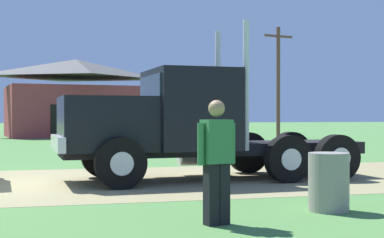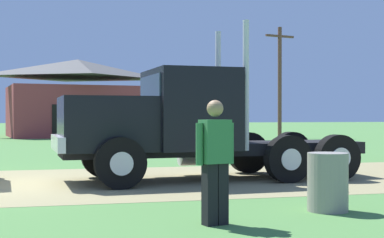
% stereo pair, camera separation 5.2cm
% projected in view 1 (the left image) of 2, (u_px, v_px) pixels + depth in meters
% --- Properties ---
extents(ground_plane, '(200.00, 200.00, 0.00)m').
position_uv_depth(ground_plane, '(19.00, 184.00, 12.44)').
color(ground_plane, '#497A3C').
extents(dirt_track, '(120.00, 6.50, 0.01)m').
position_uv_depth(dirt_track, '(19.00, 184.00, 12.44)').
color(dirt_track, '#8C835B').
rests_on(dirt_track, ground_plane).
extents(truck_foreground_white, '(7.35, 2.95, 3.62)m').
position_uv_depth(truck_foreground_white, '(178.00, 126.00, 13.19)').
color(truck_foreground_white, black).
rests_on(truck_foreground_white, ground_plane).
extents(visitor_standing_near, '(0.58, 0.35, 1.71)m').
position_uv_depth(visitor_standing_near, '(217.00, 158.00, 7.85)').
color(visitor_standing_near, '#33723F').
rests_on(visitor_standing_near, ground_plane).
extents(steel_barrel, '(0.63, 0.63, 0.92)m').
position_uv_depth(steel_barrel, '(329.00, 182.00, 8.98)').
color(steel_barrel, gray).
rests_on(steel_barrel, ground_plane).
extents(shed_building, '(10.70, 8.45, 5.47)m').
position_uv_depth(shed_building, '(76.00, 99.00, 40.70)').
color(shed_building, '#96393C').
rests_on(shed_building, ground_plane).
extents(utility_pole_near, '(2.17, 0.64, 7.34)m').
position_uv_depth(utility_pole_near, '(278.00, 79.00, 37.95)').
color(utility_pole_near, brown).
rests_on(utility_pole_near, ground_plane).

